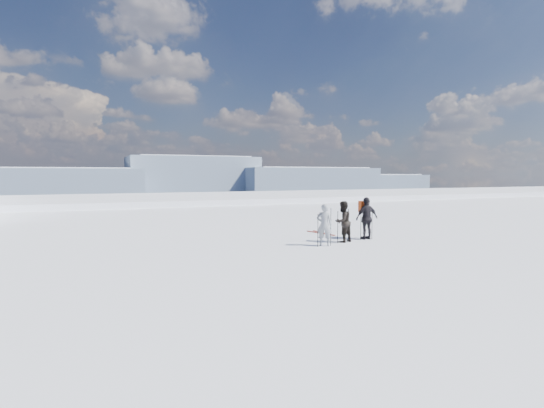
{
  "coord_description": "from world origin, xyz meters",
  "views": [
    {
      "loc": [
        -8.53,
        -11.29,
        2.58
      ],
      "look_at": [
        -2.34,
        3.0,
        1.49
      ],
      "focal_mm": 28.0,
      "sensor_mm": 36.0,
      "label": 1
    }
  ],
  "objects_px": {
    "skier_grey": "(324,225)",
    "skis_loose": "(322,233)",
    "skier_pack": "(367,218)",
    "skier_dark": "(343,222)"
  },
  "relations": [
    {
      "from": "skier_pack",
      "to": "skier_grey",
      "type": "bearing_deg",
      "value": 17.21
    },
    {
      "from": "skier_grey",
      "to": "skis_loose",
      "type": "xyz_separation_m",
      "value": [
        1.58,
        2.87,
        -0.75
      ]
    },
    {
      "from": "skier_grey",
      "to": "skier_pack",
      "type": "bearing_deg",
      "value": -129.61
    },
    {
      "from": "skier_dark",
      "to": "skis_loose",
      "type": "height_order",
      "value": "skier_dark"
    },
    {
      "from": "skier_pack",
      "to": "skis_loose",
      "type": "xyz_separation_m",
      "value": [
        -0.78,
        2.18,
        -0.83
      ]
    },
    {
      "from": "skier_grey",
      "to": "skier_dark",
      "type": "distance_m",
      "value": 1.16
    },
    {
      "from": "skier_grey",
      "to": "skis_loose",
      "type": "height_order",
      "value": "skier_grey"
    },
    {
      "from": "skier_pack",
      "to": "skis_loose",
      "type": "distance_m",
      "value": 2.46
    },
    {
      "from": "skier_pack",
      "to": "skier_dark",
      "type": "bearing_deg",
      "value": 11.66
    },
    {
      "from": "skier_dark",
      "to": "skis_loose",
      "type": "xyz_separation_m",
      "value": [
        0.5,
        2.42,
        -0.77
      ]
    }
  ]
}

